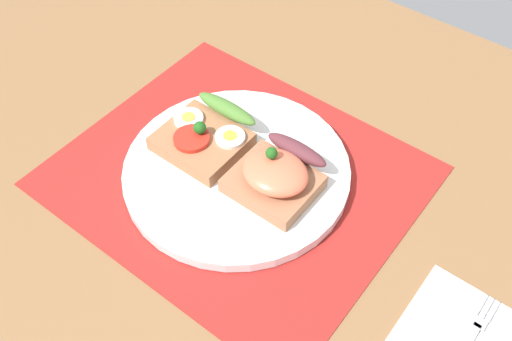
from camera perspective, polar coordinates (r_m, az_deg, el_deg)
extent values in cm
cube|color=brown|center=(74.50, -1.83, -1.34)|extent=(120.00, 90.00, 3.20)
cube|color=maroon|center=(73.15, -1.86, -0.47)|extent=(41.53, 35.50, 0.30)
cylinder|color=white|center=(72.48, -1.88, -0.03)|extent=(27.82, 27.82, 1.44)
cube|color=#9D6743|center=(73.78, -5.23, 2.84)|extent=(10.31, 9.06, 1.92)
cylinder|color=red|center=(72.46, -6.24, 3.08)|extent=(4.48, 4.48, 0.60)
ellipsoid|color=#4C7B2F|center=(75.00, -2.84, 6.00)|extent=(9.07, 2.20, 1.80)
sphere|color=#1E5919|center=(72.15, -5.43, 4.17)|extent=(1.60, 1.60, 1.60)
cylinder|color=white|center=(75.01, -6.53, 5.00)|extent=(3.73, 3.73, 0.50)
cylinder|color=yellow|center=(74.78, -6.55, 5.18)|extent=(1.68, 1.68, 0.16)
cylinder|color=white|center=(72.34, -2.52, 3.23)|extent=(3.73, 3.73, 0.50)
cylinder|color=yellow|center=(72.10, -2.53, 3.41)|extent=(1.68, 1.68, 0.16)
cube|color=#9E6A48|center=(69.04, 1.67, -1.25)|extent=(9.76, 8.43, 1.91)
ellipsoid|color=#F36D4B|center=(67.19, 1.83, -0.19)|extent=(8.00, 6.74, 2.56)
ellipsoid|color=brown|center=(70.16, 3.95, 2.02)|extent=(8.30, 2.20, 1.80)
sphere|color=#1E5919|center=(66.46, 1.51, 1.69)|extent=(1.40, 1.40, 1.40)
cube|color=#B7B7BC|center=(65.66, 20.72, -13.60)|extent=(1.50, 1.20, 0.32)
cube|color=#B7B7BC|center=(66.74, 20.90, -12.05)|extent=(0.32, 2.80, 0.32)
cube|color=#B7B7BC|center=(66.75, 21.41, -12.31)|extent=(0.32, 2.80, 0.32)
cube|color=#B7B7BC|center=(66.77, 21.91, -12.58)|extent=(0.32, 2.80, 0.32)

